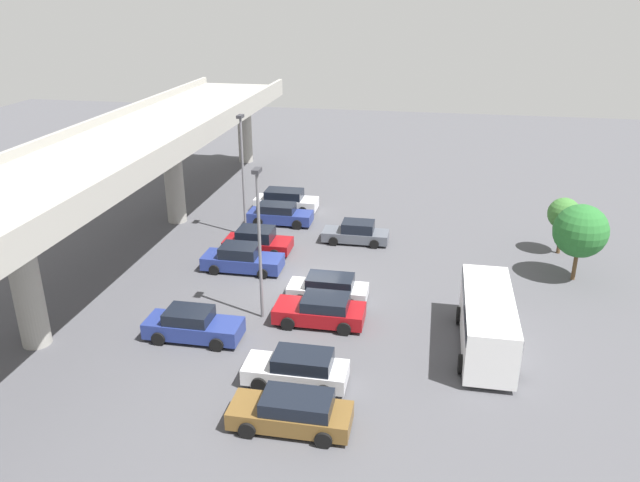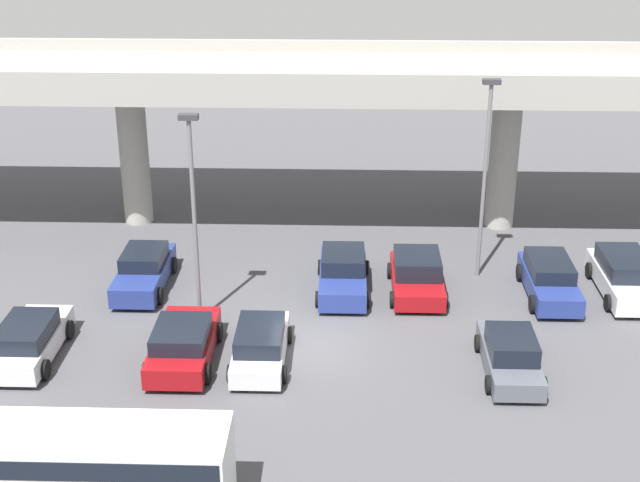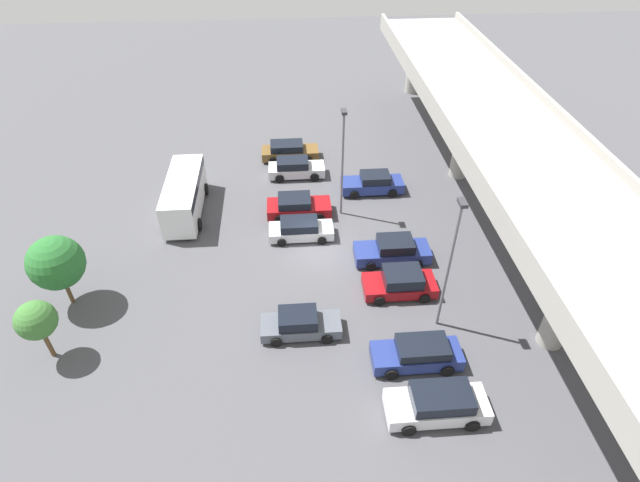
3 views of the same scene
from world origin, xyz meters
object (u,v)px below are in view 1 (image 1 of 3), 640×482
Objects in this scene: parked_car_1 at (298,369)px; parked_car_4 at (329,288)px; parked_car_8 at (279,214)px; parked_car_2 at (193,325)px; parked_car_7 at (356,233)px; tree_front_centre at (564,214)px; parked_car_5 at (242,259)px; parked_car_6 at (257,241)px; parked_car_9 at (286,200)px; parked_car_3 at (321,310)px; lamp_post_near_aisle at (243,167)px; tree_front_left at (581,231)px; shuttle_bus at (487,319)px; lamp_post_mid_lot at (259,234)px; parked_car_0 at (292,412)px.

parked_car_4 is (8.11, 0.05, -0.06)m from parked_car_1.
parked_car_8 is at bearing -63.33° from parked_car_4.
parked_car_7 is at bearing 65.78° from parked_car_2.
tree_front_centre is (0.59, -13.25, 2.04)m from parked_car_7.
tree_front_centre is (17.30, -13.62, 1.98)m from parked_car_1.
parked_car_6 is (3.00, -0.11, 0.00)m from parked_car_5.
parked_car_5 is 3.00m from parked_car_6.
parked_car_2 is at bearing -90.01° from parked_car_9.
parked_car_7 is 13.42m from tree_front_centre.
parked_car_6 reaches higher than parked_car_8.
tree_front_centre reaches higher than parked_car_3.
parked_car_7 is 0.53× the size of lamp_post_near_aisle.
tree_front_centre is (6.36, -19.53, 1.98)m from parked_car_5.
tree_front_left reaches higher than tree_front_centre.
parked_car_3 is at bearing -96.86° from shuttle_bus.
parked_car_6 is 0.54× the size of lamp_post_mid_lot.
parked_car_9 is 21.80m from tree_front_left.
lamp_post_near_aisle is at bearing 121.11° from parked_car_6.
parked_car_1 is 1.04× the size of parked_car_6.
parked_car_1 is at bearing -150.28° from lamp_post_mid_lot.
parked_car_7 is 12.43m from lamp_post_mid_lot.
parked_car_0 is 0.99× the size of parked_car_9.
lamp_post_near_aisle is 2.24× the size of tree_front_centre.
parked_car_4 is at bearing -63.33° from parked_car_8.
parked_car_4 is (2.69, 0.07, -0.05)m from parked_car_3.
parked_car_2 is 14.56m from lamp_post_near_aisle.
shuttle_bus is (-9.50, -14.01, 0.88)m from parked_car_6.
parked_car_0 is 8.35m from parked_car_3.
parked_car_0 is 0.60× the size of lamp_post_mid_lot.
parked_car_2 reaches higher than parked_car_4.
shuttle_bus is (-12.27, -7.84, 0.95)m from parked_car_7.
parked_car_3 is 0.63× the size of shuttle_bus.
parked_car_6 is 0.93× the size of parked_car_8.
parked_car_0 is 2.95m from parked_car_1.
shuttle_bus reaches higher than parked_car_5.
parked_car_4 is 0.99× the size of parked_car_7.
parked_car_5 is 7.22m from lamp_post_near_aisle.
tree_front_centre is at bearing -54.82° from lamp_post_mid_lot.
parked_car_9 is 0.57× the size of lamp_post_near_aisle.
lamp_post_mid_lot is at bearing -158.94° from lamp_post_near_aisle.
tree_front_centre reaches higher than parked_car_0.
parked_car_0 reaches higher than parked_car_4.
parked_car_9 is (25.20, 6.32, 0.07)m from parked_car_0.
parked_car_9 is at bearing -15.14° from lamp_post_near_aisle.
parked_car_1 is 0.56× the size of lamp_post_mid_lot.
parked_car_1 is at bearing -155.95° from lamp_post_near_aisle.
parked_car_6 is at bearing -45.38° from parked_car_4.
tree_front_left is at bearing -129.57° from parked_car_0.
lamp_post_near_aisle is (-5.65, 1.53, 4.12)m from parked_car_9.
shuttle_bus is at bearing -34.15° from parked_car_6.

